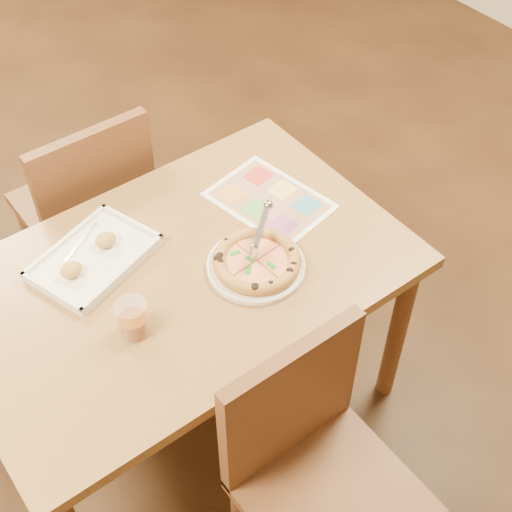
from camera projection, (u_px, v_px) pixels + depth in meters
room at (157, 84)px, 1.59m from camera, size 7.00×7.00×7.00m
dining_table at (182, 290)px, 2.11m from camera, size 1.30×0.85×0.72m
chair_near at (311, 450)px, 1.84m from camera, size 0.42×0.42×0.47m
chair_far at (90, 197)px, 2.49m from camera, size 0.42×0.42×0.47m
plate at (256, 266)px, 2.05m from camera, size 0.34×0.34×0.02m
pizza at (257, 261)px, 2.04m from camera, size 0.26×0.26×0.04m
pizza_cutter at (260, 233)px, 2.02m from camera, size 0.15×0.11×0.10m
appetizer_tray at (94, 258)px, 2.06m from camera, size 0.40×0.34×0.06m
glass_tumbler at (133, 320)px, 1.87m from camera, size 0.09×0.09×0.11m
menu at (270, 200)px, 2.25m from camera, size 0.32×0.40×0.00m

